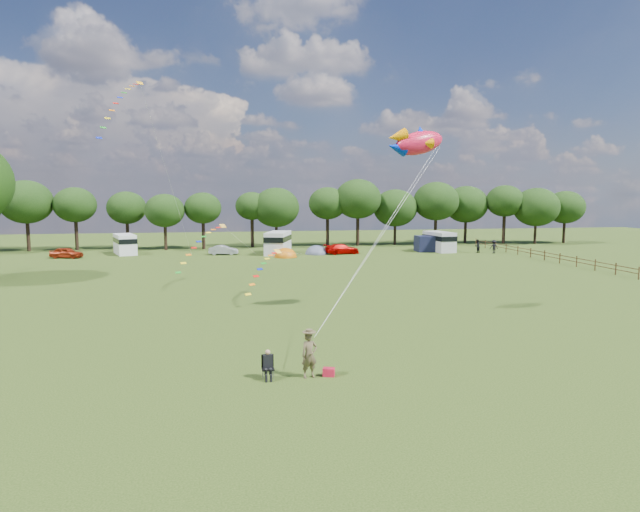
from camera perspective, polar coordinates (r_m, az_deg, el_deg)
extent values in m
plane|color=black|center=(27.18, 2.99, -10.33)|extent=(180.00, 180.00, 0.00)
cylinder|color=black|center=(85.38, -28.68, 1.87)|extent=(0.49, 0.49, 4.21)
ellipsoid|color=black|center=(85.19, -28.86, 5.07)|extent=(7.11, 7.11, 6.05)
cylinder|color=black|center=(83.89, -24.54, 2.03)|extent=(0.49, 0.49, 4.25)
ellipsoid|color=black|center=(83.71, -24.68, 4.98)|extent=(5.86, 5.86, 4.98)
cylinder|color=black|center=(83.06, -19.83, 2.08)|extent=(0.47, 0.47, 3.90)
ellipsoid|color=black|center=(82.87, -19.94, 4.86)|extent=(5.58, 5.58, 4.74)
cylinder|color=black|center=(79.28, -16.15, 1.88)|extent=(0.44, 0.44, 3.56)
ellipsoid|color=black|center=(79.07, -16.24, 4.68)|extent=(5.56, 5.56, 4.73)
cylinder|color=black|center=(79.84, -12.32, 2.17)|extent=(0.47, 0.47, 3.95)
ellipsoid|color=black|center=(79.64, -12.39, 5.02)|extent=(5.33, 5.33, 4.53)
cylinder|color=black|center=(81.65, -7.24, 2.49)|extent=(0.50, 0.50, 4.33)
ellipsoid|color=black|center=(81.47, -7.28, 5.32)|extent=(4.95, 4.95, 4.21)
cylinder|color=black|center=(81.48, -4.67, 2.16)|extent=(0.43, 0.43, 3.31)
ellipsoid|color=black|center=(81.27, -4.70, 5.18)|extent=(7.03, 7.03, 5.98)
cylinder|color=black|center=(82.80, 0.81, 2.61)|extent=(0.50, 0.50, 4.36)
ellipsoid|color=black|center=(82.61, 0.81, 5.64)|extent=(5.84, 5.84, 4.97)
cylinder|color=black|center=(82.93, 4.04, 2.67)|extent=(0.51, 0.51, 4.55)
ellipsoid|color=black|center=(82.74, 4.07, 6.09)|extent=(7.15, 7.15, 6.08)
cylinder|color=black|center=(85.38, 7.99, 2.28)|extent=(0.42, 0.42, 3.21)
ellipsoid|color=black|center=(85.17, 8.03, 5.09)|extent=(6.90, 6.90, 5.86)
cylinder|color=black|center=(86.96, 12.21, 2.59)|extent=(0.48, 0.48, 4.17)
ellipsoid|color=black|center=(86.77, 12.28, 5.73)|extent=(7.16, 7.16, 6.09)
cylinder|color=black|center=(91.14, 15.24, 2.52)|extent=(0.45, 0.45, 3.66)
ellipsoid|color=black|center=(90.95, 15.32, 5.34)|extent=(7.05, 7.05, 5.99)
cylinder|color=black|center=(91.36, 19.01, 2.71)|extent=(0.52, 0.52, 4.65)
ellipsoid|color=black|center=(91.19, 19.12, 5.57)|extent=(5.96, 5.96, 5.06)
cylinder|color=black|center=(92.67, 21.96, 2.19)|extent=(0.42, 0.42, 3.19)
ellipsoid|color=black|center=(92.48, 22.07, 4.85)|extent=(7.23, 7.23, 6.14)
cylinder|color=black|center=(95.95, 24.57, 2.31)|extent=(0.44, 0.44, 3.52)
ellipsoid|color=black|center=(95.78, 24.69, 4.75)|extent=(6.22, 6.22, 5.28)
cylinder|color=#472D19|center=(58.03, 30.87, -1.59)|extent=(0.12, 0.12, 1.20)
cylinder|color=#472D19|center=(60.30, 29.01, -1.21)|extent=(0.12, 0.12, 1.20)
cylinder|color=#472D19|center=(59.11, 29.94, -1.06)|extent=(0.08, 3.00, 0.08)
cylinder|color=#472D19|center=(59.16, 29.92, -1.44)|extent=(0.08, 3.00, 0.08)
cylinder|color=#472D19|center=(62.64, 27.29, -0.86)|extent=(0.12, 0.12, 1.20)
cylinder|color=#472D19|center=(61.42, 28.15, -0.71)|extent=(0.08, 3.00, 0.08)
cylinder|color=#472D19|center=(61.47, 28.13, -1.08)|extent=(0.08, 3.00, 0.08)
cylinder|color=#472D19|center=(65.02, 25.69, -0.53)|extent=(0.12, 0.12, 1.20)
cylinder|color=#472D19|center=(63.78, 26.49, -0.38)|extent=(0.08, 3.00, 0.08)
cylinder|color=#472D19|center=(63.83, 26.47, -0.73)|extent=(0.08, 3.00, 0.08)
cylinder|color=#472D19|center=(67.46, 24.21, -0.22)|extent=(0.12, 0.12, 1.20)
cylinder|color=#472D19|center=(66.20, 24.95, -0.07)|extent=(0.08, 3.00, 0.08)
cylinder|color=#472D19|center=(66.24, 24.94, -0.41)|extent=(0.08, 3.00, 0.08)
cylinder|color=#472D19|center=(69.94, 22.83, 0.06)|extent=(0.12, 0.12, 1.20)
cylinder|color=#472D19|center=(68.66, 23.52, 0.22)|extent=(0.08, 3.00, 0.08)
cylinder|color=#472D19|center=(68.70, 23.51, -0.12)|extent=(0.08, 3.00, 0.08)
cylinder|color=#472D19|center=(72.46, 21.55, 0.33)|extent=(0.12, 0.12, 1.20)
cylinder|color=#472D19|center=(71.16, 22.19, 0.48)|extent=(0.08, 3.00, 0.08)
cylinder|color=#472D19|center=(71.20, 22.18, 0.16)|extent=(0.08, 3.00, 0.08)
cylinder|color=#472D19|center=(75.02, 20.36, 0.58)|extent=(0.12, 0.12, 1.20)
cylinder|color=#472D19|center=(73.70, 20.96, 0.73)|extent=(0.08, 3.00, 0.08)
cylinder|color=#472D19|center=(73.74, 20.94, 0.42)|extent=(0.08, 3.00, 0.08)
cylinder|color=#472D19|center=(77.61, 19.24, 0.81)|extent=(0.12, 0.12, 1.20)
cylinder|color=#472D19|center=(76.28, 19.80, 0.96)|extent=(0.08, 3.00, 0.08)
cylinder|color=#472D19|center=(76.31, 19.79, 0.66)|extent=(0.08, 3.00, 0.08)
cylinder|color=#472D19|center=(80.22, 18.20, 1.02)|extent=(0.12, 0.12, 1.20)
cylinder|color=#472D19|center=(78.88, 18.72, 1.17)|extent=(0.08, 3.00, 0.08)
cylinder|color=#472D19|center=(78.92, 18.71, 0.88)|extent=(0.08, 3.00, 0.08)
cylinder|color=#472D19|center=(82.87, 17.22, 1.22)|extent=(0.12, 0.12, 1.20)
cylinder|color=#472D19|center=(81.51, 17.71, 1.37)|extent=(0.08, 3.00, 0.08)
cylinder|color=#472D19|center=(81.55, 17.70, 1.09)|extent=(0.08, 3.00, 0.08)
cylinder|color=#472D19|center=(85.53, 16.30, 1.41)|extent=(0.12, 0.12, 1.20)
cylinder|color=#472D19|center=(84.17, 16.76, 1.56)|extent=(0.08, 3.00, 0.08)
cylinder|color=#472D19|center=(84.20, 16.75, 1.29)|extent=(0.08, 3.00, 0.08)
imported|color=#97270E|center=(73.76, -25.43, 0.31)|extent=(4.34, 2.63, 1.35)
imported|color=gray|center=(71.48, -10.26, 0.63)|extent=(3.68, 1.71, 1.25)
imported|color=#B10200|center=(71.36, 2.36, 0.76)|extent=(4.74, 2.57, 1.35)
cube|color=white|center=(75.68, -20.08, 1.19)|extent=(3.82, 5.74, 2.65)
cube|color=black|center=(75.63, -20.10, 1.60)|extent=(3.90, 5.86, 0.63)
cylinder|color=black|center=(74.12, -19.86, 0.35)|extent=(0.79, 0.50, 0.75)
cylinder|color=black|center=(77.41, -20.24, 0.59)|extent=(0.79, 0.50, 0.75)
cube|color=silver|center=(71.46, -4.51, 1.40)|extent=(4.19, 6.43, 2.97)
cube|color=black|center=(71.41, -4.51, 1.89)|extent=(4.27, 6.56, 0.70)
cylinder|color=black|center=(69.75, -4.81, 0.39)|extent=(0.89, 0.54, 0.84)
cylinder|color=black|center=(73.39, -4.20, 0.70)|extent=(0.89, 0.54, 0.84)
cube|color=#B9B8BB|center=(76.42, 12.59, 1.51)|extent=(2.96, 5.73, 2.75)
cube|color=black|center=(76.37, 12.60, 1.93)|extent=(3.02, 5.84, 0.65)
cylinder|color=black|center=(75.01, 13.22, 0.65)|extent=(0.80, 0.37, 0.77)
cylinder|color=black|center=(78.01, 11.95, 0.90)|extent=(0.80, 0.37, 0.77)
ellipsoid|color=#C25F09|center=(67.95, -3.70, -0.10)|extent=(2.82, 3.24, 2.32)
cylinder|color=#C25F09|center=(67.95, -3.70, -0.08)|extent=(2.96, 2.96, 0.08)
ellipsoid|color=#474E62|center=(71.26, -0.37, 0.22)|extent=(2.95, 3.39, 2.30)
cylinder|color=#474E62|center=(71.26, -0.37, 0.24)|extent=(3.10, 3.10, 0.08)
cube|color=black|center=(76.05, 11.52, 1.30)|extent=(3.68, 3.07, 2.19)
imported|color=brown|center=(23.47, -1.15, -10.52)|extent=(0.83, 0.65, 2.00)
cylinder|color=#99999E|center=(23.35, -6.08, -12.63)|extent=(0.02, 0.02, 0.47)
cylinder|color=#99999E|center=(23.38, -4.96, -12.59)|extent=(0.02, 0.02, 0.47)
cylinder|color=#99999E|center=(23.77, -6.16, -12.28)|extent=(0.02, 0.02, 0.47)
cylinder|color=#99999E|center=(23.80, -5.06, -12.24)|extent=(0.02, 0.02, 0.47)
cube|color=black|center=(23.50, -5.57, -11.90)|extent=(0.54, 0.52, 0.05)
cube|color=black|center=(23.64, -5.63, -11.03)|extent=(0.53, 0.06, 0.56)
cube|color=black|center=(23.44, -5.59, -11.11)|extent=(0.39, 0.25, 0.59)
sphere|color=tan|center=(23.30, -5.60, -10.18)|extent=(0.22, 0.22, 0.22)
cube|color=red|center=(23.90, 0.94, -12.27)|extent=(0.59, 0.48, 0.36)
ellipsoid|color=red|center=(35.34, 10.49, 11.76)|extent=(3.89, 2.08, 2.13)
ellipsoid|color=yellow|center=(35.33, 10.49, 11.49)|extent=(2.44, 1.28, 1.17)
cone|color=#F58F00|center=(34.56, 8.18, 12.48)|extent=(1.47, 1.17, 1.12)
cone|color=#0128CB|center=(34.49, 8.16, 11.38)|extent=(1.47, 1.17, 1.12)
cone|color=#0128CB|center=(35.47, 10.67, 12.86)|extent=(0.95, 1.09, 0.95)
sphere|color=white|center=(36.37, 11.91, 11.90)|extent=(0.36, 0.36, 0.36)
sphere|color=black|center=(36.46, 11.98, 11.88)|extent=(0.18, 0.18, 0.18)
cube|color=#FFAB10|center=(53.97, -18.68, 17.09)|extent=(0.69, 0.66, 0.33)
cube|color=red|center=(53.49, -19.05, 16.93)|extent=(0.52, 0.41, 0.09)
cube|color=orange|center=(53.00, -19.42, 16.72)|extent=(0.52, 0.41, 0.10)
cube|color=yellow|center=(52.50, -19.80, 16.43)|extent=(0.52, 0.41, 0.11)
cube|color=#198C1E|center=(51.98, -20.18, 16.04)|extent=(0.52, 0.40, 0.12)
cube|color=#0C1EB2|center=(51.46, -20.57, 15.55)|extent=(0.51, 0.40, 0.13)
cube|color=red|center=(50.94, -20.95, 14.97)|extent=(0.51, 0.40, 0.13)
cube|color=orange|center=(50.41, -21.34, 14.28)|extent=(0.51, 0.39, 0.14)
cube|color=yellow|center=(49.88, -21.73, 13.49)|extent=(0.51, 0.39, 0.15)
cube|color=#198C1E|center=(49.35, -22.12, 12.59)|extent=(0.50, 0.38, 0.16)
cube|color=#0C1EB2|center=(48.83, -22.51, 11.57)|extent=(0.50, 0.38, 0.16)
cube|color=gold|center=(48.61, -10.32, 3.17)|extent=(0.67, 0.64, 0.32)
cube|color=red|center=(48.17, -10.81, 3.00)|extent=(0.50, 0.41, 0.09)
cube|color=orange|center=(47.73, -11.30, 2.78)|extent=(0.50, 0.40, 0.10)
cube|color=yellow|center=(47.31, -11.79, 2.46)|extent=(0.50, 0.40, 0.11)
cube|color=#198C1E|center=(46.90, -12.29, 2.04)|extent=(0.50, 0.40, 0.11)
cube|color=#0C1EB2|center=(46.50, -12.80, 1.51)|extent=(0.50, 0.40, 0.12)
cube|color=red|center=(46.12, -13.31, 0.87)|extent=(0.49, 0.39, 0.13)
cube|color=orange|center=(45.75, -13.83, 0.12)|extent=(0.49, 0.39, 0.14)
cube|color=yellow|center=(45.41, -14.36, -0.74)|extent=(0.49, 0.38, 0.14)
cube|color=#198C1E|center=(45.09, -14.89, -1.71)|extent=(0.49, 0.38, 0.15)
cube|color=yellow|center=(41.94, -4.54, 0.51)|extent=(0.68, 0.67, 0.32)
cube|color=red|center=(41.39, -4.90, 0.32)|extent=(0.50, 0.44, 0.09)
cube|color=orange|center=(40.84, -5.27, 0.08)|extent=(0.50, 0.43, 0.10)
cube|color=yellow|center=(40.30, -5.65, -0.29)|extent=(0.50, 0.43, 0.11)
cube|color=#198C1E|center=(39.78, -6.04, -0.78)|extent=(0.49, 0.43, 0.12)
cube|color=#0C1EB2|center=(39.27, -6.43, -1.40)|extent=(0.49, 0.43, 0.12)
cube|color=red|center=(38.78, -6.84, -2.15)|extent=(0.49, 0.42, 0.13)
cube|color=orange|center=(38.31, -7.25, -3.04)|extent=(0.49, 0.42, 0.14)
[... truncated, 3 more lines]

